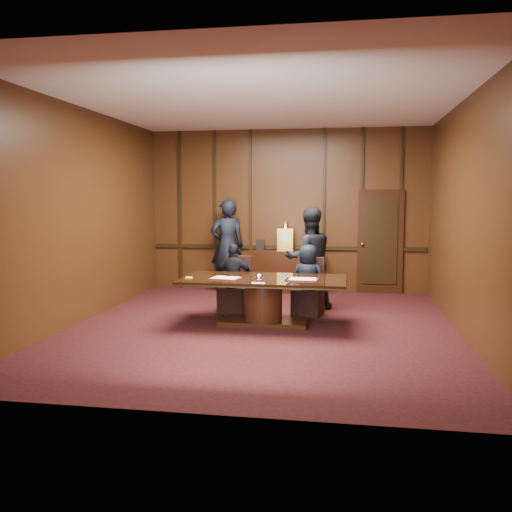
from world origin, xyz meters
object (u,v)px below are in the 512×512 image
at_px(signatory_right, 308,280).
at_px(witness_left, 227,246).
at_px(sideboard, 285,270).
at_px(witness_right, 309,258).
at_px(conference_table, 263,293).
at_px(signatory_left, 234,279).

distance_m(signatory_right, witness_left, 2.87).
bearing_deg(sideboard, signatory_right, -74.33).
height_order(sideboard, witness_right, witness_right).
height_order(sideboard, signatory_right, sideboard).
height_order(sideboard, witness_left, witness_left).
bearing_deg(signatory_right, witness_left, -32.81).
relative_size(signatory_right, witness_left, 0.62).
bearing_deg(witness_right, signatory_right, 72.68).
xyz_separation_m(witness_left, witness_right, (1.86, -1.50, -0.07)).
relative_size(conference_table, signatory_left, 2.13).
relative_size(signatory_left, witness_right, 0.66).
height_order(sideboard, signatory_left, sideboard).
height_order(conference_table, signatory_right, signatory_right).
bearing_deg(conference_table, signatory_left, 129.09).
distance_m(signatory_left, witness_left, 2.24).
xyz_separation_m(signatory_right, witness_right, (-0.02, 0.63, 0.31)).
bearing_deg(conference_table, sideboard, 89.87).
relative_size(sideboard, witness_right, 0.86).
xyz_separation_m(sideboard, conference_table, (-0.01, -3.09, 0.02)).
distance_m(sideboard, witness_right, 1.83).
bearing_deg(signatory_left, witness_left, -79.57).
relative_size(sideboard, witness_left, 0.80).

